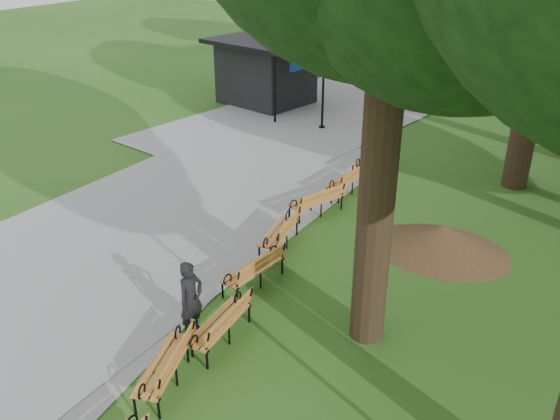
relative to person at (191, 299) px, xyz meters
The scene contains 13 objects.
ground 1.51m from the person, 99.04° to the left, with size 100.00×100.00×0.00m, color #275618.
path 6.02m from the person, 134.71° to the left, with size 12.00×38.00×0.06m, color gray.
person is the anchor object (origin of this frame).
kiosk 17.85m from the person, 116.39° to the left, with size 4.88×4.24×3.05m, color black, non-canonical shape.
lamp_post 14.28m from the person, 105.53° to the left, with size 0.32×0.32×3.17m.
dirt_mound 6.90m from the person, 59.72° to the left, with size 2.95×2.95×0.75m, color #47301C.
bench_1 1.60m from the person, 71.25° to the right, with size 1.90×0.64×0.88m, color #C9742E, non-canonical shape.
bench_2 0.76m from the person, ahead, with size 1.90×0.64×0.88m, color #C9742E, non-canonical shape.
bench_3 2.17m from the person, 86.67° to the left, with size 1.90×0.64×0.88m, color #C9742E, non-canonical shape.
bench_4 4.03m from the person, 93.86° to the left, with size 1.90×0.64×0.88m, color #C9742E, non-canonical shape.
bench_5 6.27m from the person, 92.92° to the left, with size 1.90×0.64×0.88m, color #C9742E, non-canonical shape.
bench_6 8.14m from the person, 91.38° to the left, with size 1.90×0.64×0.88m, color #C9742E, non-canonical shape.
bench_7 10.27m from the person, 91.53° to the left, with size 1.90×0.64×0.88m, color #C9742E, non-canonical shape.
Camera 1 is at (6.68, -8.85, 7.57)m, focal length 37.46 mm.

